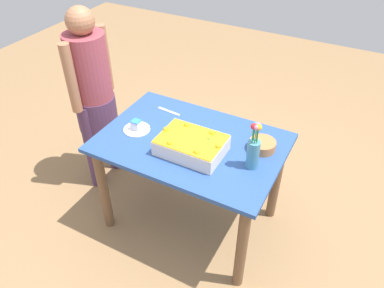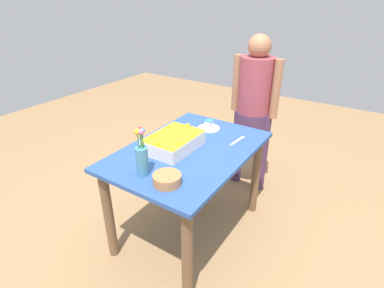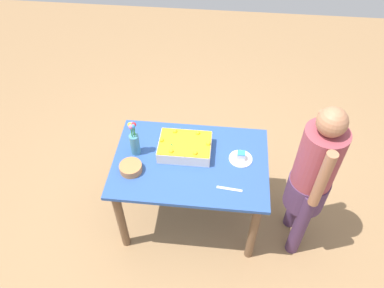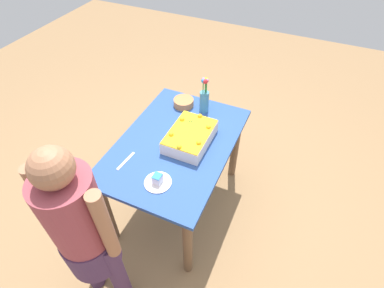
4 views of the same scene
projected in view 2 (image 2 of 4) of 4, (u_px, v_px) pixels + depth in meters
The scene contains 8 objects.
ground_plane at pixel (189, 229), 2.54m from camera, with size 8.00×8.00×0.00m, color #99734C.
dining_table at pixel (189, 165), 2.25m from camera, with size 1.22×0.83×0.77m.
sheet_cake at pixel (174, 141), 2.17m from camera, with size 0.41×0.29×0.13m.
serving_plate_with_slice at pixel (209, 126), 2.50m from camera, with size 0.18×0.18×0.08m.
cake_knife at pixel (237, 141), 2.31m from camera, with size 0.19×0.02×0.00m, color silver.
flower_vase at pixel (142, 156), 1.83m from camera, with size 0.08×0.08×0.32m.
fruit_bowl at pixel (167, 179), 1.78m from camera, with size 0.17×0.17×0.06m, color #BD7642.
person_standing at pixel (254, 106), 2.77m from camera, with size 0.31×0.45×1.49m.
Camera 2 is at (1.61, 1.08, 1.80)m, focal length 28.00 mm.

